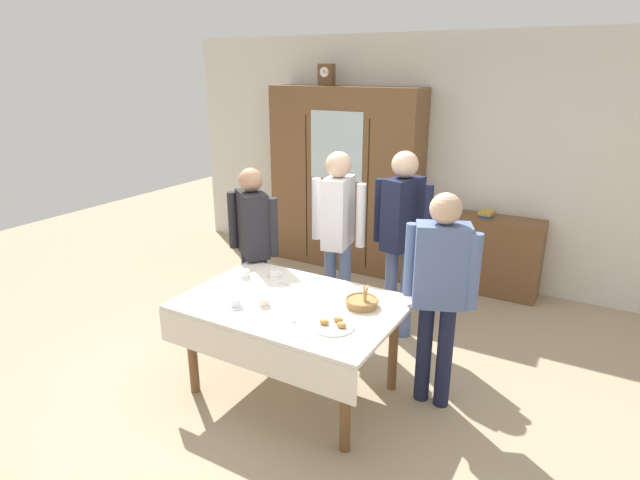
{
  "coord_description": "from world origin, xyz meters",
  "views": [
    {
      "loc": [
        1.86,
        -3.02,
        2.34
      ],
      "look_at": [
        0.0,
        0.2,
        1.09
      ],
      "focal_mm": 28.97,
      "sensor_mm": 36.0,
      "label": 1
    }
  ],
  "objects_px": {
    "person_by_cabinet": "(253,237)",
    "tea_cup_back_edge": "(245,274)",
    "wall_cabinet": "(345,180)",
    "dining_table": "(290,316)",
    "mantel_clock": "(326,75)",
    "pastry_plate": "(334,325)",
    "book_stack": "(487,214)",
    "bread_basket": "(362,302)",
    "spoon_near_right": "(287,284)",
    "tea_cup_center": "(264,302)",
    "tea_cup_near_left": "(236,303)",
    "bookshelf_low": "(482,254)",
    "person_beside_shelf": "(338,225)",
    "person_near_right_end": "(402,227)",
    "tea_cup_mid_right": "(274,274)",
    "person_behind_table_right": "(440,282)",
    "spoon_back_edge": "(230,285)",
    "spoon_front_edge": "(291,321)"
  },
  "relations": [
    {
      "from": "dining_table",
      "to": "pastry_plate",
      "type": "distance_m",
      "value": 0.48
    },
    {
      "from": "bookshelf_low",
      "to": "person_by_cabinet",
      "type": "height_order",
      "value": "person_by_cabinet"
    },
    {
      "from": "book_stack",
      "to": "tea_cup_mid_right",
      "type": "xyz_separation_m",
      "value": [
        -1.13,
        -2.3,
        -0.1
      ]
    },
    {
      "from": "dining_table",
      "to": "tea_cup_back_edge",
      "type": "bearing_deg",
      "value": 158.88
    },
    {
      "from": "pastry_plate",
      "to": "spoon_front_edge",
      "type": "bearing_deg",
      "value": -165.71
    },
    {
      "from": "tea_cup_near_left",
      "to": "spoon_front_edge",
      "type": "relative_size",
      "value": 1.09
    },
    {
      "from": "dining_table",
      "to": "book_stack",
      "type": "xyz_separation_m",
      "value": [
        0.76,
        2.64,
        0.23
      ]
    },
    {
      "from": "bookshelf_low",
      "to": "person_near_right_end",
      "type": "xyz_separation_m",
      "value": [
        -0.41,
        -1.39,
        0.61
      ]
    },
    {
      "from": "book_stack",
      "to": "spoon_near_right",
      "type": "bearing_deg",
      "value": -111.99
    },
    {
      "from": "tea_cup_center",
      "to": "pastry_plate",
      "type": "relative_size",
      "value": 0.46
    },
    {
      "from": "spoon_front_edge",
      "to": "person_by_cabinet",
      "type": "bearing_deg",
      "value": 137.76
    },
    {
      "from": "bread_basket",
      "to": "pastry_plate",
      "type": "relative_size",
      "value": 0.86
    },
    {
      "from": "spoon_near_right",
      "to": "person_by_cabinet",
      "type": "distance_m",
      "value": 0.73
    },
    {
      "from": "tea_cup_mid_right",
      "to": "tea_cup_center",
      "type": "distance_m",
      "value": 0.52
    },
    {
      "from": "bookshelf_low",
      "to": "person_by_cabinet",
      "type": "distance_m",
      "value": 2.58
    },
    {
      "from": "book_stack",
      "to": "bread_basket",
      "type": "distance_m",
      "value": 2.45
    },
    {
      "from": "bread_basket",
      "to": "tea_cup_near_left",
      "type": "bearing_deg",
      "value": -149.64
    },
    {
      "from": "book_stack",
      "to": "person_near_right_end",
      "type": "height_order",
      "value": "person_near_right_end"
    },
    {
      "from": "wall_cabinet",
      "to": "tea_cup_near_left",
      "type": "xyz_separation_m",
      "value": [
        0.6,
        -2.82,
        -0.3
      ]
    },
    {
      "from": "person_beside_shelf",
      "to": "spoon_near_right",
      "type": "bearing_deg",
      "value": -91.43
    },
    {
      "from": "bookshelf_low",
      "to": "person_beside_shelf",
      "type": "relative_size",
      "value": 0.72
    },
    {
      "from": "tea_cup_mid_right",
      "to": "person_by_cabinet",
      "type": "xyz_separation_m",
      "value": [
        -0.43,
        0.3,
        0.16
      ]
    },
    {
      "from": "tea_cup_center",
      "to": "person_behind_table_right",
      "type": "xyz_separation_m",
      "value": [
        1.09,
        0.54,
        0.19
      ]
    },
    {
      "from": "person_behind_table_right",
      "to": "person_beside_shelf",
      "type": "bearing_deg",
      "value": 150.45
    },
    {
      "from": "tea_cup_near_left",
      "to": "person_beside_shelf",
      "type": "relative_size",
      "value": 0.08
    },
    {
      "from": "book_stack",
      "to": "bookshelf_low",
      "type": "bearing_deg",
      "value": 180.0
    },
    {
      "from": "spoon_back_edge",
      "to": "bookshelf_low",
      "type": "bearing_deg",
      "value": 62.73
    },
    {
      "from": "mantel_clock",
      "to": "spoon_back_edge",
      "type": "relative_size",
      "value": 2.02
    },
    {
      "from": "wall_cabinet",
      "to": "spoon_near_right",
      "type": "bearing_deg",
      "value": -73.17
    },
    {
      "from": "person_by_cabinet",
      "to": "bread_basket",
      "type": "bearing_deg",
      "value": -18.73
    },
    {
      "from": "person_by_cabinet",
      "to": "tea_cup_back_edge",
      "type": "bearing_deg",
      "value": -61.83
    },
    {
      "from": "person_near_right_end",
      "to": "spoon_near_right",
      "type": "bearing_deg",
      "value": -119.05
    },
    {
      "from": "book_stack",
      "to": "spoon_front_edge",
      "type": "relative_size",
      "value": 1.56
    },
    {
      "from": "tea_cup_center",
      "to": "spoon_front_edge",
      "type": "distance_m",
      "value": 0.31
    },
    {
      "from": "bookshelf_low",
      "to": "bread_basket",
      "type": "relative_size",
      "value": 4.99
    },
    {
      "from": "tea_cup_mid_right",
      "to": "pastry_plate",
      "type": "bearing_deg",
      "value": -31.48
    },
    {
      "from": "tea_cup_mid_right",
      "to": "person_behind_table_right",
      "type": "height_order",
      "value": "person_behind_table_right"
    },
    {
      "from": "mantel_clock",
      "to": "pastry_plate",
      "type": "xyz_separation_m",
      "value": [
        1.6,
        -2.74,
        -1.51
      ]
    },
    {
      "from": "tea_cup_center",
      "to": "tea_cup_near_left",
      "type": "bearing_deg",
      "value": -144.02
    },
    {
      "from": "dining_table",
      "to": "person_beside_shelf",
      "type": "distance_m",
      "value": 1.14
    },
    {
      "from": "tea_cup_center",
      "to": "tea_cup_near_left",
      "type": "xyz_separation_m",
      "value": [
        -0.16,
        -0.11,
        0.0
      ]
    },
    {
      "from": "mantel_clock",
      "to": "book_stack",
      "type": "bearing_deg",
      "value": 1.53
    },
    {
      "from": "dining_table",
      "to": "mantel_clock",
      "type": "distance_m",
      "value": 3.26
    },
    {
      "from": "spoon_front_edge",
      "to": "person_near_right_end",
      "type": "xyz_separation_m",
      "value": [
        0.19,
        1.47,
        0.29
      ]
    },
    {
      "from": "dining_table",
      "to": "book_stack",
      "type": "distance_m",
      "value": 2.76
    },
    {
      "from": "bread_basket",
      "to": "spoon_near_right",
      "type": "bearing_deg",
      "value": 175.32
    },
    {
      "from": "tea_cup_mid_right",
      "to": "spoon_back_edge",
      "type": "relative_size",
      "value": 1.09
    },
    {
      "from": "bookshelf_low",
      "to": "tea_cup_mid_right",
      "type": "xyz_separation_m",
      "value": [
        -1.13,
        -2.3,
        0.35
      ]
    },
    {
      "from": "bread_basket",
      "to": "spoon_near_right",
      "type": "height_order",
      "value": "bread_basket"
    },
    {
      "from": "wall_cabinet",
      "to": "dining_table",
      "type": "bearing_deg",
      "value": -70.83
    }
  ]
}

